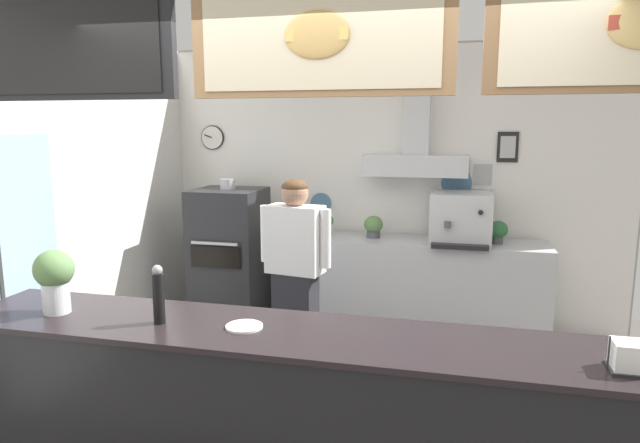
# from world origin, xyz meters

# --- Properties ---
(back_wall_assembly) EXTENTS (4.62, 3.10, 2.78)m
(back_wall_assembly) POSITION_xyz_m (0.02, 2.53, 1.49)
(back_wall_assembly) COLOR #9E9E99
(back_wall_assembly) RESTS_ON ground_plane
(service_counter) EXTENTS (3.70, 0.60, 1.02)m
(service_counter) POSITION_xyz_m (0.00, -0.39, 0.51)
(service_counter) COLOR black
(service_counter) RESTS_ON ground_plane
(back_prep_counter) EXTENTS (2.40, 0.56, 0.94)m
(back_prep_counter) POSITION_xyz_m (0.32, 2.35, 0.46)
(back_prep_counter) COLOR #B7BABF
(back_prep_counter) RESTS_ON ground_plane
(pizza_oven) EXTENTS (0.64, 0.67, 1.50)m
(pizza_oven) POSITION_xyz_m (-1.46, 2.07, 0.70)
(pizza_oven) COLOR #232326
(pizza_oven) RESTS_ON ground_plane
(shop_worker) EXTENTS (0.57, 0.29, 1.61)m
(shop_worker) POSITION_xyz_m (-0.51, 1.08, 0.87)
(shop_worker) COLOR #232328
(shop_worker) RESTS_ON ground_plane
(espresso_machine) EXTENTS (0.54, 0.55, 0.46)m
(espresso_machine) POSITION_xyz_m (0.70, 2.32, 1.17)
(espresso_machine) COLOR silver
(espresso_machine) RESTS_ON back_prep_counter
(potted_basil) EXTENTS (0.14, 0.14, 0.21)m
(potted_basil) POSITION_xyz_m (-0.57, 2.37, 1.06)
(potted_basil) COLOR #4C4C51
(potted_basil) RESTS_ON back_prep_counter
(potted_rosemary) EXTENTS (0.18, 0.18, 0.21)m
(potted_rosemary) POSITION_xyz_m (-0.10, 2.37, 1.05)
(potted_rosemary) COLOR #4C4C51
(potted_rosemary) RESTS_ON back_prep_counter
(potted_thyme) EXTENTS (0.18, 0.18, 0.21)m
(potted_thyme) POSITION_xyz_m (1.04, 2.36, 1.06)
(potted_thyme) COLOR #4C4C51
(potted_thyme) RESTS_ON back_prep_counter
(basil_vase) EXTENTS (0.20, 0.20, 0.34)m
(basil_vase) POSITION_xyz_m (-1.38, -0.42, 1.20)
(basil_vase) COLOR silver
(basil_vase) RESTS_ON service_counter
(napkin_holder) EXTENTS (0.15, 0.15, 0.14)m
(napkin_holder) POSITION_xyz_m (1.35, -0.48, 1.08)
(napkin_holder) COLOR #262628
(napkin_holder) RESTS_ON service_counter
(pepper_grinder) EXTENTS (0.06, 0.06, 0.30)m
(pepper_grinder) POSITION_xyz_m (-0.77, -0.43, 1.17)
(pepper_grinder) COLOR black
(pepper_grinder) RESTS_ON service_counter
(condiment_plate) EXTENTS (0.18, 0.18, 0.01)m
(condiment_plate) POSITION_xyz_m (-0.34, -0.40, 1.03)
(condiment_plate) COLOR white
(condiment_plate) RESTS_ON service_counter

